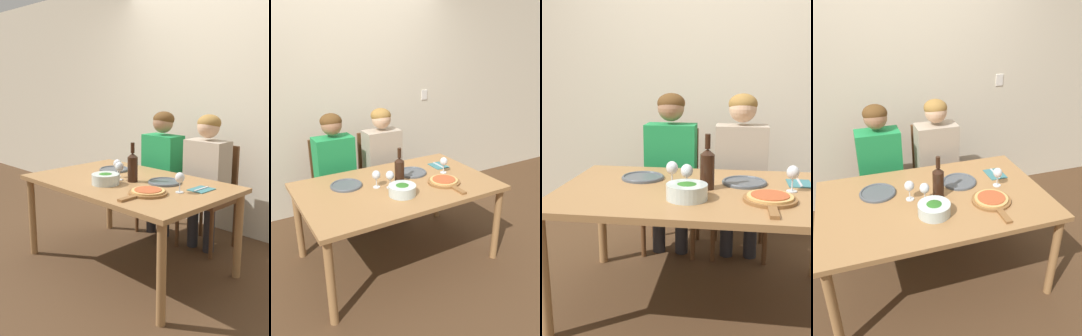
{
  "view_description": "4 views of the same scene",
  "coord_description": "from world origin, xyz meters",
  "views": [
    {
      "loc": [
        2.23,
        -2.15,
        1.51
      ],
      "look_at": [
        -0.09,
        0.16,
        0.8
      ],
      "focal_mm": 42.0,
      "sensor_mm": 36.0,
      "label": 1
    },
    {
      "loc": [
        -1.23,
        -2.25,
        1.86
      ],
      "look_at": [
        0.08,
        -0.01,
        0.87
      ],
      "focal_mm": 35.0,
      "sensor_mm": 36.0,
      "label": 2
    },
    {
      "loc": [
        0.18,
        -2.16,
        1.36
      ],
      "look_at": [
        -0.14,
        0.01,
        0.85
      ],
      "focal_mm": 42.0,
      "sensor_mm": 36.0,
      "label": 3
    },
    {
      "loc": [
        -0.54,
        -1.95,
        2.0
      ],
      "look_at": [
        0.13,
        0.08,
        0.91
      ],
      "focal_mm": 35.0,
      "sensor_mm": 36.0,
      "label": 4
    }
  ],
  "objects": [
    {
      "name": "wine_glass_left",
      "position": [
        -0.17,
        0.04,
        0.83
      ],
      "size": [
        0.07,
        0.07,
        0.15
      ],
      "color": "silver",
      "rests_on": "dining_table"
    },
    {
      "name": "wine_glass_centre",
      "position": [
        -0.08,
        -0.03,
        0.83
      ],
      "size": [
        0.07,
        0.07,
        0.15
      ],
      "color": "silver",
      "rests_on": "dining_table"
    },
    {
      "name": "chair_right",
      "position": [
        0.24,
        0.85,
        0.52
      ],
      "size": [
        0.42,
        0.42,
        0.95
      ],
      "color": "brown",
      "rests_on": "ground"
    },
    {
      "name": "chair_left",
      "position": [
        -0.29,
        0.85,
        0.52
      ],
      "size": [
        0.42,
        0.42,
        0.95
      ],
      "color": "brown",
      "rests_on": "ground"
    },
    {
      "name": "dinner_plate_left",
      "position": [
        -0.38,
        0.19,
        0.74
      ],
      "size": [
        0.27,
        0.27,
        0.02
      ],
      "color": "#4C5156",
      "rests_on": "dining_table"
    },
    {
      "name": "broccoli_bowl",
      "position": [
        -0.06,
        -0.19,
        0.77
      ],
      "size": [
        0.22,
        0.22,
        0.09
      ],
      "color": "silver",
      "rests_on": "dining_table"
    },
    {
      "name": "dining_table",
      "position": [
        0.0,
        0.0,
        0.66
      ],
      "size": [
        1.64,
        1.03,
        0.73
      ],
      "color": "#9E7042",
      "rests_on": "ground"
    },
    {
      "name": "person_woman",
      "position": [
        -0.29,
        0.74,
        0.75
      ],
      "size": [
        0.47,
        0.51,
        1.24
      ],
      "color": "#28282D",
      "rests_on": "ground"
    },
    {
      "name": "pizza_on_board",
      "position": [
        0.37,
        -0.17,
        0.74
      ],
      "size": [
        0.28,
        0.42,
        0.04
      ],
      "color": "brown",
      "rests_on": "dining_table"
    },
    {
      "name": "wine_bottle",
      "position": [
        0.03,
        0.01,
        0.85
      ],
      "size": [
        0.08,
        0.08,
        0.32
      ],
      "color": "black",
      "rests_on": "dining_table"
    },
    {
      "name": "wine_glass_right",
      "position": [
        0.51,
        0.03,
        0.83
      ],
      "size": [
        0.07,
        0.07,
        0.15
      ],
      "color": "silver",
      "rests_on": "dining_table"
    },
    {
      "name": "dinner_plate_right",
      "position": [
        0.25,
        0.16,
        0.74
      ],
      "size": [
        0.27,
        0.27,
        0.02
      ],
      "color": "#4C5156",
      "rests_on": "dining_table"
    },
    {
      "name": "fork_on_napkin",
      "position": [
        0.58,
        0.2,
        0.73
      ],
      "size": [
        0.14,
        0.18,
        0.01
      ],
      "color": "#387075",
      "rests_on": "dining_table"
    },
    {
      "name": "person_man",
      "position": [
        0.24,
        0.74,
        0.75
      ],
      "size": [
        0.47,
        0.51,
        1.24
      ],
      "color": "#28282D",
      "rests_on": "ground"
    },
    {
      "name": "ground_plane",
      "position": [
        0.0,
        0.0,
        0.0
      ],
      "size": [
        40.0,
        40.0,
        0.0
      ],
      "primitive_type": "plane",
      "color": "#4C331E"
    },
    {
      "name": "back_wall",
      "position": [
        0.0,
        1.29,
        1.35
      ],
      "size": [
        10.0,
        0.06,
        2.7
      ],
      "color": "beige",
      "rests_on": "ground"
    }
  ]
}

